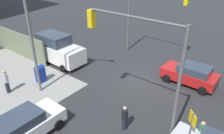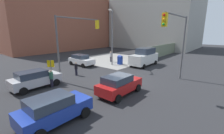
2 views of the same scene
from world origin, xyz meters
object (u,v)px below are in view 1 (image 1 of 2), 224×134
Objects in this scene: traffic_signal_nw_corner at (140,53)px; traffic_signal_se_corner at (150,8)px; street_lamp_corner at (35,29)px; hatchback_red at (190,74)px; mailbox_blue at (40,73)px; hatchback_white at (24,126)px; pedestrian_crossing at (201,134)px; pedestrian_walking_north at (6,81)px; pedestrian_waiting at (125,118)px; van_white_delivery at (57,49)px.

traffic_signal_se_corner is at bearing -63.22° from traffic_signal_nw_corner.
street_lamp_corner reaches higher than hatchback_red.
traffic_signal_se_corner is 4.55× the size of mailbox_blue.
pedestrian_crossing reaches higher than hatchback_white.
traffic_signal_nw_corner is at bearing -77.57° from pedestrian_walking_north.
traffic_signal_nw_corner is at bearing 153.59° from pedestrian_waiting.
pedestrian_waiting is at bearing 27.23° from pedestrian_crossing.
van_white_delivery is 10.61m from pedestrian_waiting.
hatchback_white is 9.31m from pedestrian_crossing.
hatchback_red is (-0.79, -6.47, -3.80)m from traffic_signal_nw_corner.
mailbox_blue is 0.78× the size of pedestrian_walking_north.
traffic_signal_nw_corner is at bearing 116.78° from traffic_signal_se_corner.
traffic_signal_nw_corner is at bearing 18.29° from pedestrian_crossing.
van_white_delivery is at bearing 7.26° from pedestrian_walking_north.
van_white_delivery reaches higher than pedestrian_waiting.
pedestrian_waiting is at bearing 113.66° from traffic_signal_se_corner.
traffic_signal_nw_corner reaches higher than hatchback_white.
traffic_signal_se_corner is 11.26m from pedestrian_waiting.
hatchback_white is 2.70× the size of pedestrian_waiting.
van_white_delivery reaches higher than hatchback_red.
street_lamp_corner is 11.65m from hatchback_red.
pedestrian_crossing reaches higher than hatchback_red.
traffic_signal_nw_corner is 7.55m from hatchback_red.
hatchback_red is at bearing -57.74° from pedestrian_crossing.
traffic_signal_se_corner is 3.99× the size of pedestrian_crossing.
mailbox_blue is 0.26× the size of van_white_delivery.
mailbox_blue is at bearing 12.72° from pedestrian_crossing.
street_lamp_corner is at bearing -51.74° from pedestrian_walking_north.
pedestrian_walking_north is at bearing 69.08° from traffic_signal_se_corner.
pedestrian_walking_north is at bearing -79.71° from pedestrian_waiting.
traffic_signal_se_corner is 12.17m from pedestrian_crossing.
hatchback_white is at bearing -48.23° from pedestrian_waiting.
traffic_signal_nw_corner reaches higher than van_white_delivery.
traffic_signal_se_corner is 14.14m from hatchback_white.
traffic_signal_se_corner is 7.02m from hatchback_red.
pedestrian_crossing is 4.05m from pedestrian_waiting.
pedestrian_crossing is (-10.70, -1.79, -3.86)m from street_lamp_corner.
van_white_delivery is (11.12, 3.77, 0.44)m from hatchback_red.
van_white_delivery is (5.79, 6.30, -3.37)m from traffic_signal_se_corner.
mailbox_blue is at bearing 67.43° from traffic_signal_se_corner.
traffic_signal_se_corner is 10.43m from street_lamp_corner.
van_white_delivery is at bearing -112.45° from pedestrian_waiting.
mailbox_blue is 0.34× the size of hatchback_white.
pedestrian_walking_north is at bearing 43.48° from hatchback_red.
traffic_signal_se_corner is 9.20m from van_white_delivery.
pedestrian_walking_north is (1.90, 1.81, -3.75)m from street_lamp_corner.
hatchback_white is at bearing 48.13° from traffic_signal_nw_corner.
street_lamp_corner reaches higher than pedestrian_walking_north.
hatchback_white is 2.62× the size of pedestrian_crossing.
mailbox_blue is 2.48m from pedestrian_walking_north.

